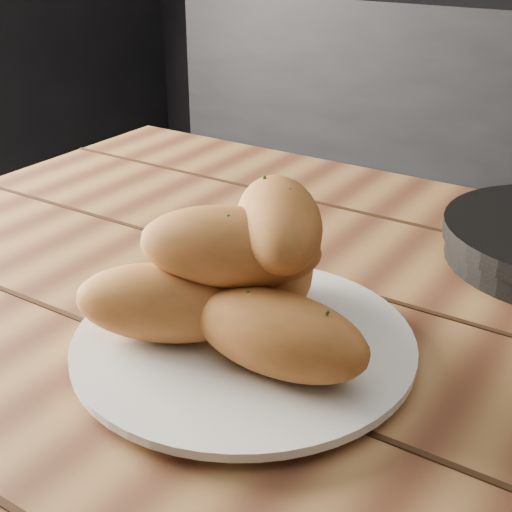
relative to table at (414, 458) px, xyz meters
The scene contains 3 objects.
table is the anchor object (origin of this frame).
plate 0.19m from the table, 157.22° to the right, with size 0.31×0.31×0.02m.
bread_rolls 0.24m from the table, 158.49° to the right, with size 0.28×0.24×0.14m.
Camera 1 is at (0.03, -0.40, 1.11)m, focal length 50.00 mm.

